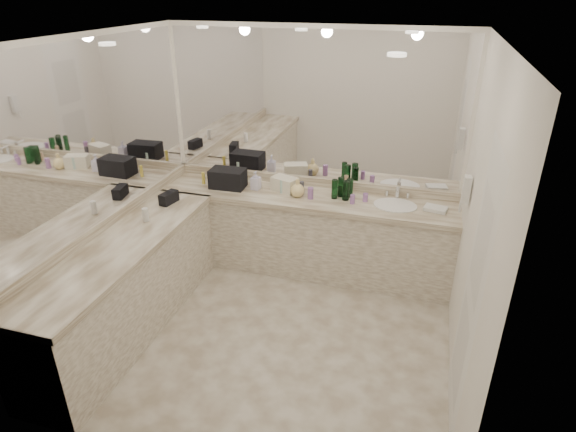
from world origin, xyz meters
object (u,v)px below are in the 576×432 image
(black_toiletry_bag, at_px, (228,178))
(soap_bottle_a, at_px, (233,179))
(soap_bottle_c, at_px, (297,188))
(soap_bottle_b, at_px, (256,180))
(wall_phone, at_px, (466,189))
(cream_cosmetic_case, at_px, (285,184))
(sink, at_px, (395,206))
(hand_towel, at_px, (436,209))

(black_toiletry_bag, distance_m, soap_bottle_a, 0.06)
(soap_bottle_a, height_order, soap_bottle_c, soap_bottle_c)
(soap_bottle_b, bearing_deg, black_toiletry_bag, -173.98)
(wall_phone, xyz_separation_m, black_toiletry_bag, (-2.44, 0.48, -0.34))
(soap_bottle_b, distance_m, soap_bottle_c, 0.50)
(cream_cosmetic_case, distance_m, soap_bottle_c, 0.21)
(wall_phone, bearing_deg, soap_bottle_a, 168.37)
(wall_phone, relative_size, soap_bottle_c, 1.23)
(soap_bottle_a, distance_m, soap_bottle_c, 0.76)
(cream_cosmetic_case, bearing_deg, soap_bottle_a, -153.49)
(sink, xyz_separation_m, wall_phone, (0.61, -0.50, 0.46))
(wall_phone, distance_m, soap_bottle_b, 2.21)
(black_toiletry_bag, bearing_deg, hand_towel, 0.38)
(sink, xyz_separation_m, cream_cosmetic_case, (-1.20, 0.06, 0.08))
(hand_towel, bearing_deg, wall_phone, -67.09)
(wall_phone, distance_m, hand_towel, 0.69)
(cream_cosmetic_case, bearing_deg, soap_bottle_b, -151.63)
(hand_towel, relative_size, soap_bottle_a, 1.13)
(cream_cosmetic_case, bearing_deg, hand_towel, 17.31)
(sink, bearing_deg, soap_bottle_a, -179.70)
(soap_bottle_c, bearing_deg, hand_towel, 1.73)
(wall_phone, bearing_deg, cream_cosmetic_case, 162.79)
(hand_towel, distance_m, soap_bottle_b, 1.92)
(soap_bottle_b, height_order, soap_bottle_c, soap_bottle_b)
(cream_cosmetic_case, distance_m, soap_bottle_a, 0.58)
(soap_bottle_b, bearing_deg, hand_towel, -0.56)
(black_toiletry_bag, bearing_deg, sink, 0.68)
(black_toiletry_bag, bearing_deg, soap_bottle_c, -1.99)
(black_toiletry_bag, height_order, soap_bottle_a, black_toiletry_bag)
(wall_phone, distance_m, soap_bottle_a, 2.46)
(wall_phone, xyz_separation_m, soap_bottle_a, (-2.39, 0.49, -0.35))
(wall_phone, xyz_separation_m, hand_towel, (-0.21, 0.49, -0.43))
(sink, xyz_separation_m, hand_towel, (0.40, -0.01, 0.02))
(cream_cosmetic_case, height_order, hand_towel, cream_cosmetic_case)
(wall_phone, xyz_separation_m, soap_bottle_b, (-2.12, 0.51, -0.35))
(soap_bottle_a, distance_m, soap_bottle_b, 0.26)
(black_toiletry_bag, relative_size, soap_bottle_c, 1.95)
(sink, height_order, soap_bottle_b, soap_bottle_b)
(sink, xyz_separation_m, soap_bottle_a, (-1.78, -0.01, 0.10))
(black_toiletry_bag, height_order, cream_cosmetic_case, black_toiletry_bag)
(hand_towel, distance_m, soap_bottle_a, 2.18)
(wall_phone, height_order, black_toiletry_bag, wall_phone)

